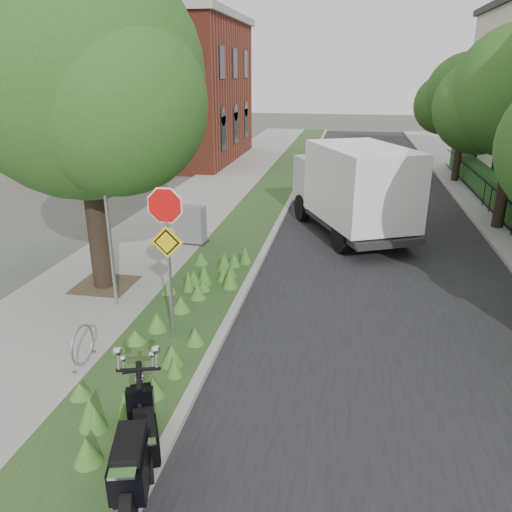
{
  "coord_description": "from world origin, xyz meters",
  "views": [
    {
      "loc": [
        1.88,
        -7.81,
        5.16
      ],
      "look_at": [
        -0.06,
        2.44,
        1.3
      ],
      "focal_mm": 35.0,
      "sensor_mm": 36.0,
      "label": 1
    }
  ],
  "objects_px": {
    "scooter_near": "(146,437)",
    "box_truck": "(353,186)",
    "scooter_far": "(134,461)",
    "sign_assembly": "(167,234)",
    "utility_cabinet": "(192,225)"
  },
  "relations": [
    {
      "from": "scooter_near",
      "to": "box_truck",
      "type": "relative_size",
      "value": 0.25
    },
    {
      "from": "scooter_near",
      "to": "utility_cabinet",
      "type": "height_order",
      "value": "utility_cabinet"
    },
    {
      "from": "scooter_far",
      "to": "box_truck",
      "type": "xyz_separation_m",
      "value": [
        2.56,
        11.74,
        1.09
      ]
    },
    {
      "from": "sign_assembly",
      "to": "utility_cabinet",
      "type": "height_order",
      "value": "sign_assembly"
    },
    {
      "from": "scooter_near",
      "to": "utility_cabinet",
      "type": "xyz_separation_m",
      "value": [
        -2.2,
        9.1,
        0.18
      ]
    },
    {
      "from": "sign_assembly",
      "to": "scooter_near",
      "type": "distance_m",
      "value": 3.82
    },
    {
      "from": "sign_assembly",
      "to": "box_truck",
      "type": "height_order",
      "value": "sign_assembly"
    },
    {
      "from": "box_truck",
      "to": "utility_cabinet",
      "type": "distance_m",
      "value": 5.36
    },
    {
      "from": "scooter_near",
      "to": "sign_assembly",
      "type": "bearing_deg",
      "value": 103.43
    },
    {
      "from": "scooter_near",
      "to": "box_truck",
      "type": "distance_m",
      "value": 11.56
    },
    {
      "from": "scooter_near",
      "to": "utility_cabinet",
      "type": "distance_m",
      "value": 9.36
    },
    {
      "from": "sign_assembly",
      "to": "utility_cabinet",
      "type": "xyz_separation_m",
      "value": [
        -1.42,
        5.84,
        -1.65
      ]
    },
    {
      "from": "box_truck",
      "to": "sign_assembly",
      "type": "bearing_deg",
      "value": -113.29
    },
    {
      "from": "sign_assembly",
      "to": "scooter_near",
      "type": "relative_size",
      "value": 2.16
    },
    {
      "from": "sign_assembly",
      "to": "utility_cabinet",
      "type": "bearing_deg",
      "value": 103.66
    }
  ]
}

